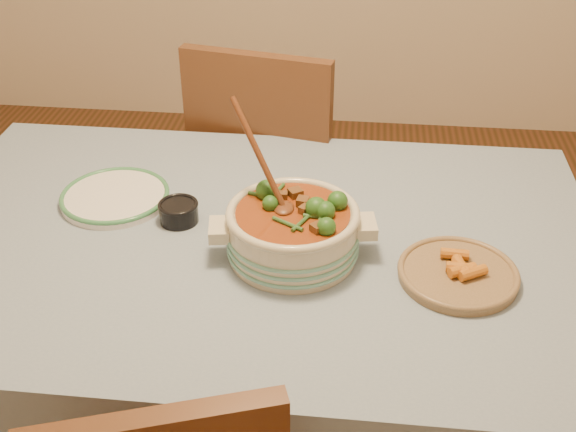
{
  "coord_description": "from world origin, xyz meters",
  "views": [
    {
      "loc": [
        0.24,
        -1.41,
        1.75
      ],
      "look_at": [
        0.1,
        -0.06,
        0.86
      ],
      "focal_mm": 45.0,
      "sensor_mm": 36.0,
      "label": 1
    }
  ],
  "objects_px": {
    "white_plate": "(115,196)",
    "fried_plate": "(458,272)",
    "chair_far": "(270,165)",
    "stew_casserole": "(293,228)",
    "condiment_bowl": "(179,211)",
    "dining_table": "(252,267)"
  },
  "relations": [
    {
      "from": "stew_casserole",
      "to": "white_plate",
      "type": "distance_m",
      "value": 0.52
    },
    {
      "from": "stew_casserole",
      "to": "fried_plate",
      "type": "relative_size",
      "value": 1.22
    },
    {
      "from": "dining_table",
      "to": "chair_far",
      "type": "relative_size",
      "value": 1.68
    },
    {
      "from": "dining_table",
      "to": "stew_casserole",
      "type": "xyz_separation_m",
      "value": [
        0.11,
        -0.06,
        0.17
      ]
    },
    {
      "from": "dining_table",
      "to": "fried_plate",
      "type": "distance_m",
      "value": 0.51
    },
    {
      "from": "fried_plate",
      "to": "chair_far",
      "type": "height_order",
      "value": "chair_far"
    },
    {
      "from": "dining_table",
      "to": "white_plate",
      "type": "height_order",
      "value": "white_plate"
    },
    {
      "from": "dining_table",
      "to": "chair_far",
      "type": "bearing_deg",
      "value": 93.78
    },
    {
      "from": "fried_plate",
      "to": "dining_table",
      "type": "bearing_deg",
      "value": 166.92
    },
    {
      "from": "white_plate",
      "to": "condiment_bowl",
      "type": "height_order",
      "value": "condiment_bowl"
    },
    {
      "from": "fried_plate",
      "to": "chair_far",
      "type": "distance_m",
      "value": 0.98
    },
    {
      "from": "dining_table",
      "to": "white_plate",
      "type": "relative_size",
      "value": 5.37
    },
    {
      "from": "condiment_bowl",
      "to": "chair_far",
      "type": "height_order",
      "value": "chair_far"
    },
    {
      "from": "stew_casserole",
      "to": "white_plate",
      "type": "xyz_separation_m",
      "value": [
        -0.48,
        0.19,
        -0.06
      ]
    },
    {
      "from": "stew_casserole",
      "to": "condiment_bowl",
      "type": "distance_m",
      "value": 0.32
    },
    {
      "from": "chair_far",
      "to": "white_plate",
      "type": "bearing_deg",
      "value": 70.84
    },
    {
      "from": "white_plate",
      "to": "chair_far",
      "type": "height_order",
      "value": "chair_far"
    },
    {
      "from": "stew_casserole",
      "to": "white_plate",
      "type": "bearing_deg",
      "value": 158.8
    },
    {
      "from": "stew_casserole",
      "to": "condiment_bowl",
      "type": "bearing_deg",
      "value": 159.31
    },
    {
      "from": "condiment_bowl",
      "to": "chair_far",
      "type": "distance_m",
      "value": 0.69
    },
    {
      "from": "white_plate",
      "to": "fried_plate",
      "type": "height_order",
      "value": "fried_plate"
    },
    {
      "from": "fried_plate",
      "to": "chair_far",
      "type": "xyz_separation_m",
      "value": [
        -0.53,
        0.8,
        -0.21
      ]
    }
  ]
}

